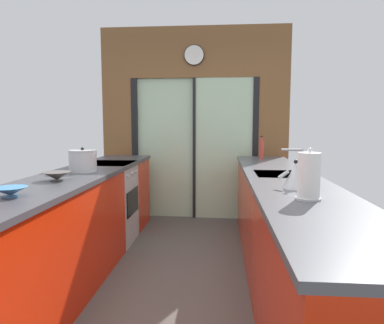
{
  "coord_description": "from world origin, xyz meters",
  "views": [
    {
      "loc": [
        0.38,
        -2.56,
        1.36
      ],
      "look_at": [
        0.1,
        0.84,
        0.98
      ],
      "focal_mm": 32.52,
      "sensor_mm": 36.0,
      "label": 1
    }
  ],
  "objects_px": {
    "soap_bottle": "(261,149)",
    "oven_range": "(108,203)",
    "mixing_bowl_far": "(57,176)",
    "mixing_bowl_near": "(10,192)",
    "kettle": "(296,176)",
    "paper_towel_roll": "(309,176)",
    "stock_pot": "(83,161)"
  },
  "relations": [
    {
      "from": "mixing_bowl_near",
      "to": "mixing_bowl_far",
      "type": "distance_m",
      "value": 0.6
    },
    {
      "from": "kettle",
      "to": "soap_bottle",
      "type": "distance_m",
      "value": 2.02
    },
    {
      "from": "stock_pot",
      "to": "kettle",
      "type": "height_order",
      "value": "stock_pot"
    },
    {
      "from": "oven_range",
      "to": "soap_bottle",
      "type": "bearing_deg",
      "value": 18.97
    },
    {
      "from": "oven_range",
      "to": "stock_pot",
      "type": "height_order",
      "value": "stock_pot"
    },
    {
      "from": "stock_pot",
      "to": "paper_towel_roll",
      "type": "distance_m",
      "value": 2.06
    },
    {
      "from": "mixing_bowl_far",
      "to": "stock_pot",
      "type": "xyz_separation_m",
      "value": [
        -0.0,
        0.52,
        0.06
      ]
    },
    {
      "from": "soap_bottle",
      "to": "paper_towel_roll",
      "type": "bearing_deg",
      "value": -90.0
    },
    {
      "from": "stock_pot",
      "to": "soap_bottle",
      "type": "distance_m",
      "value": 2.22
    },
    {
      "from": "mixing_bowl_near",
      "to": "paper_towel_roll",
      "type": "height_order",
      "value": "paper_towel_roll"
    },
    {
      "from": "paper_towel_roll",
      "to": "kettle",
      "type": "bearing_deg",
      "value": 89.7
    },
    {
      "from": "mixing_bowl_far",
      "to": "soap_bottle",
      "type": "xyz_separation_m",
      "value": [
        1.78,
        1.85,
        0.09
      ]
    },
    {
      "from": "mixing_bowl_near",
      "to": "oven_range",
      "type": "bearing_deg",
      "value": 90.57
    },
    {
      "from": "mixing_bowl_far",
      "to": "oven_range",
      "type": "bearing_deg",
      "value": 90.86
    },
    {
      "from": "oven_range",
      "to": "paper_towel_roll",
      "type": "xyz_separation_m",
      "value": [
        1.8,
        -1.76,
        0.6
      ]
    },
    {
      "from": "oven_range",
      "to": "soap_bottle",
      "type": "height_order",
      "value": "soap_bottle"
    },
    {
      "from": "oven_range",
      "to": "soap_bottle",
      "type": "distance_m",
      "value": 1.99
    },
    {
      "from": "oven_range",
      "to": "kettle",
      "type": "distance_m",
      "value": 2.35
    },
    {
      "from": "mixing_bowl_near",
      "to": "mixing_bowl_far",
      "type": "xyz_separation_m",
      "value": [
        0.0,
        0.6,
        0.0
      ]
    },
    {
      "from": "stock_pot",
      "to": "soap_bottle",
      "type": "height_order",
      "value": "soap_bottle"
    },
    {
      "from": "mixing_bowl_far",
      "to": "paper_towel_roll",
      "type": "distance_m",
      "value": 1.86
    },
    {
      "from": "soap_bottle",
      "to": "oven_range",
      "type": "bearing_deg",
      "value": -161.03
    },
    {
      "from": "oven_range",
      "to": "mixing_bowl_near",
      "type": "bearing_deg",
      "value": -89.43
    },
    {
      "from": "stock_pot",
      "to": "kettle",
      "type": "relative_size",
      "value": 0.99
    },
    {
      "from": "paper_towel_roll",
      "to": "mixing_bowl_far",
      "type": "bearing_deg",
      "value": 163.49
    },
    {
      "from": "soap_bottle",
      "to": "mixing_bowl_far",
      "type": "bearing_deg",
      "value": -133.86
    },
    {
      "from": "oven_range",
      "to": "paper_towel_roll",
      "type": "relative_size",
      "value": 3.02
    },
    {
      "from": "oven_range",
      "to": "kettle",
      "type": "xyz_separation_m",
      "value": [
        1.8,
        -1.4,
        0.55
      ]
    },
    {
      "from": "mixing_bowl_near",
      "to": "kettle",
      "type": "height_order",
      "value": "kettle"
    },
    {
      "from": "oven_range",
      "to": "mixing_bowl_far",
      "type": "xyz_separation_m",
      "value": [
        0.02,
        -1.23,
        0.5
      ]
    },
    {
      "from": "oven_range",
      "to": "stock_pot",
      "type": "distance_m",
      "value": 0.91
    },
    {
      "from": "mixing_bowl_far",
      "to": "stock_pot",
      "type": "distance_m",
      "value": 0.52
    }
  ]
}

